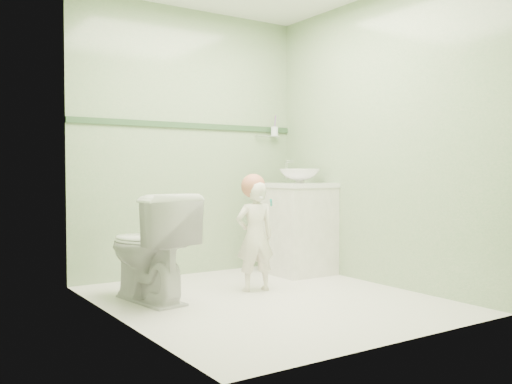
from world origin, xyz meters
TOP-DOWN VIEW (x-y plane):
  - ground at (0.00, 0.00)m, footprint 2.50×2.50m
  - room_shell at (0.00, 0.00)m, footprint 2.50×2.54m
  - trim_stripe at (0.00, 1.24)m, footprint 2.20×0.02m
  - vanity at (0.84, 0.70)m, footprint 0.52×0.50m
  - counter at (0.84, 0.70)m, footprint 0.54×0.52m
  - basin at (0.84, 0.70)m, footprint 0.37×0.37m
  - faucet at (0.84, 0.89)m, footprint 0.03×0.13m
  - cup_holder at (0.89, 1.18)m, footprint 0.26×0.07m
  - toilet at (-0.74, 0.43)m, footprint 0.54×0.82m
  - toddler at (0.09, 0.30)m, footprint 0.35×0.26m
  - hair_cap at (0.09, 0.33)m, footprint 0.19×0.19m
  - teal_toothbrush at (0.14, 0.16)m, footprint 0.11×0.14m

SIDE VIEW (x-z plane):
  - ground at x=0.00m, z-range 0.00..0.00m
  - toilet at x=-0.74m, z-range 0.00..0.78m
  - vanity at x=0.84m, z-range 0.00..0.80m
  - toddler at x=0.09m, z-range 0.00..0.86m
  - teal_toothbrush at x=0.14m, z-range 0.66..0.74m
  - counter at x=0.84m, z-range 0.79..0.83m
  - hair_cap at x=0.09m, z-range 0.73..0.92m
  - basin at x=0.84m, z-range 0.83..0.96m
  - faucet at x=0.84m, z-range 0.88..1.06m
  - room_shell at x=0.00m, z-range 0.00..2.40m
  - cup_holder at x=0.89m, z-range 1.22..1.43m
  - trim_stripe at x=0.00m, z-range 1.33..1.38m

